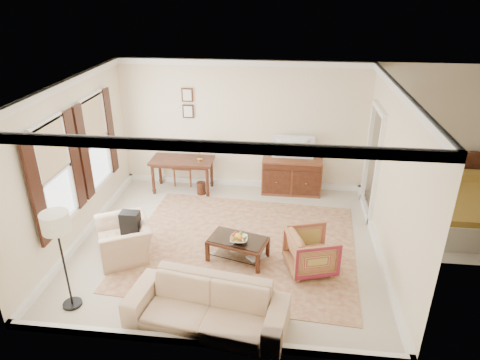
% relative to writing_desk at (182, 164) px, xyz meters
% --- Properties ---
extents(room_shell, '(5.51, 5.01, 2.91)m').
position_rel_writing_desk_xyz_m(room_shell, '(1.31, -2.05, 1.82)').
color(room_shell, beige).
rests_on(room_shell, ground).
extents(annex_bedroom, '(3.00, 2.70, 2.90)m').
position_rel_writing_desk_xyz_m(annex_bedroom, '(5.80, -0.90, -0.31)').
color(annex_bedroom, beige).
rests_on(annex_bedroom, ground).
extents(window_front, '(0.12, 1.56, 1.80)m').
position_rel_writing_desk_xyz_m(window_front, '(-1.39, -2.75, 0.90)').
color(window_front, '#CCB284').
rests_on(window_front, room_shell).
extents(window_rear, '(0.12, 1.56, 1.80)m').
position_rel_writing_desk_xyz_m(window_rear, '(-1.39, -1.15, 0.90)').
color(window_rear, '#CCB284').
rests_on(window_rear, room_shell).
extents(doorway, '(0.10, 1.12, 2.25)m').
position_rel_writing_desk_xyz_m(doorway, '(4.02, -0.55, 0.43)').
color(doorway, white).
rests_on(doorway, room_shell).
extents(rug, '(4.28, 3.74, 0.01)m').
position_rel_writing_desk_xyz_m(rug, '(1.59, -2.10, -0.64)').
color(rug, brown).
rests_on(rug, room_shell).
extents(writing_desk, '(1.39, 0.70, 0.76)m').
position_rel_writing_desk_xyz_m(writing_desk, '(0.00, 0.00, 0.00)').
color(writing_desk, '#492215').
rests_on(writing_desk, room_shell).
extents(desk_chair, '(0.46, 0.46, 1.05)m').
position_rel_writing_desk_xyz_m(desk_chair, '(-0.06, 0.35, -0.12)').
color(desk_chair, brown).
rests_on(desk_chair, room_shell).
extents(desk_lamp, '(0.32, 0.32, 0.50)m').
position_rel_writing_desk_xyz_m(desk_lamp, '(0.41, -0.00, 0.36)').
color(desk_lamp, silver).
rests_on(desk_lamp, writing_desk).
extents(framed_prints, '(0.25, 0.04, 0.68)m').
position_rel_writing_desk_xyz_m(framed_prints, '(0.10, 0.42, 1.29)').
color(framed_prints, '#492215').
rests_on(framed_prints, room_shell).
extents(sideboard, '(1.31, 0.51, 0.81)m').
position_rel_writing_desk_xyz_m(sideboard, '(2.46, 0.16, -0.25)').
color(sideboard, brown).
rests_on(sideboard, room_shell).
extents(tv, '(0.88, 0.51, 0.12)m').
position_rel_writing_desk_xyz_m(tv, '(2.46, 0.14, 0.60)').
color(tv, black).
rests_on(tv, sideboard).
extents(coffee_table, '(1.09, 0.81, 0.41)m').
position_rel_writing_desk_xyz_m(coffee_table, '(1.57, -2.54, -0.34)').
color(coffee_table, '#492215').
rests_on(coffee_table, room_shell).
extents(fruit_bowl, '(0.42, 0.42, 0.10)m').
position_rel_writing_desk_xyz_m(fruit_bowl, '(1.59, -2.62, -0.18)').
color(fruit_bowl, silver).
rests_on(fruit_bowl, coffee_table).
extents(book_a, '(0.28, 0.06, 0.38)m').
position_rel_writing_desk_xyz_m(book_a, '(1.42, -2.43, -0.49)').
color(book_a, brown).
rests_on(book_a, coffee_table).
extents(book_b, '(0.21, 0.22, 0.38)m').
position_rel_writing_desk_xyz_m(book_b, '(1.82, -2.58, -0.49)').
color(book_b, brown).
rests_on(book_b, coffee_table).
extents(striped_armchair, '(0.89, 0.92, 0.77)m').
position_rel_writing_desk_xyz_m(striped_armchair, '(2.80, -2.68, -0.26)').
color(striped_armchair, maroon).
rests_on(striped_armchair, room_shell).
extents(club_armchair, '(1.04, 1.18, 0.87)m').
position_rel_writing_desk_xyz_m(club_armchair, '(-0.41, -2.64, -0.22)').
color(club_armchair, '#CBAD89').
rests_on(club_armchair, room_shell).
extents(backpack, '(0.37, 0.39, 0.40)m').
position_rel_writing_desk_xyz_m(backpack, '(-0.29, -2.57, 0.03)').
color(backpack, black).
rests_on(backpack, club_armchair).
extents(sofa, '(2.29, 0.98, 0.87)m').
position_rel_writing_desk_xyz_m(sofa, '(1.32, -4.13, -0.22)').
color(sofa, '#CBAD89').
rests_on(sofa, room_shell).
extents(floor_lamp, '(0.39, 0.39, 1.57)m').
position_rel_writing_desk_xyz_m(floor_lamp, '(-0.75, -3.98, 0.67)').
color(floor_lamp, black).
rests_on(floor_lamp, room_shell).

